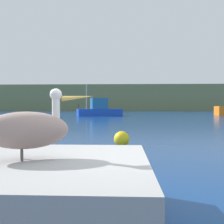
# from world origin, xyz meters

# --- Properties ---
(ground_plane) EXTENTS (260.00, 260.00, 0.00)m
(ground_plane) POSITION_xyz_m (0.00, 0.00, 0.00)
(ground_plane) COLOR navy
(hillside_backdrop) EXTENTS (140.00, 12.83, 7.11)m
(hillside_backdrop) POSITION_xyz_m (0.00, 73.56, 3.55)
(hillside_backdrop) COLOR #6B7A51
(hillside_backdrop) RESTS_ON ground
(pier_dock) EXTENTS (2.73, 2.34, 0.74)m
(pier_dock) POSITION_xyz_m (-1.16, -0.41, 0.37)
(pier_dock) COLOR #979797
(pier_dock) RESTS_ON ground
(pelican) EXTENTS (1.26, 0.73, 0.81)m
(pelican) POSITION_xyz_m (-1.15, -0.41, 1.09)
(pelican) COLOR gray
(pelican) RESTS_ON pier_dock
(fishing_boat_blue) EXTENTS (6.26, 3.73, 4.27)m
(fishing_boat_blue) POSITION_xyz_m (-3.37, 32.36, 0.86)
(fishing_boat_blue) COLOR blue
(fishing_boat_blue) RESTS_ON ground
(mooring_buoy) EXTENTS (0.52, 0.52, 0.52)m
(mooring_buoy) POSITION_xyz_m (-0.14, 5.40, 0.26)
(mooring_buoy) COLOR yellow
(mooring_buoy) RESTS_ON ground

